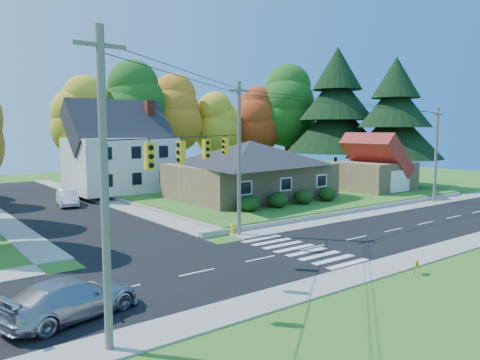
{
  "coord_description": "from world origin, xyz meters",
  "views": [
    {
      "loc": [
        -19.73,
        -18.87,
        6.92
      ],
      "look_at": [
        0.7,
        8.0,
        3.29
      ],
      "focal_mm": 35.0,
      "sensor_mm": 36.0,
      "label": 1
    }
  ],
  "objects_px": {
    "ranch_house": "(250,168)",
    "white_car": "(67,198)",
    "fire_hydrant": "(232,229)",
    "silver_sedan": "(72,298)"
  },
  "relations": [
    {
      "from": "white_car",
      "to": "fire_hydrant",
      "type": "relative_size",
      "value": 5.59
    },
    {
      "from": "ranch_house",
      "to": "white_car",
      "type": "height_order",
      "value": "ranch_house"
    },
    {
      "from": "ranch_house",
      "to": "fire_hydrant",
      "type": "xyz_separation_m",
      "value": [
        -9.78,
        -10.42,
        -2.89
      ]
    },
    {
      "from": "ranch_house",
      "to": "fire_hydrant",
      "type": "distance_m",
      "value": 14.58
    },
    {
      "from": "ranch_house",
      "to": "silver_sedan",
      "type": "distance_m",
      "value": 28.96
    },
    {
      "from": "silver_sedan",
      "to": "white_car",
      "type": "bearing_deg",
      "value": -30.2
    },
    {
      "from": "silver_sedan",
      "to": "white_car",
      "type": "relative_size",
      "value": 1.16
    },
    {
      "from": "white_car",
      "to": "fire_hydrant",
      "type": "distance_m",
      "value": 19.32
    },
    {
      "from": "fire_hydrant",
      "to": "white_car",
      "type": "bearing_deg",
      "value": 104.92
    },
    {
      "from": "white_car",
      "to": "ranch_house",
      "type": "bearing_deg",
      "value": -19.12
    }
  ]
}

